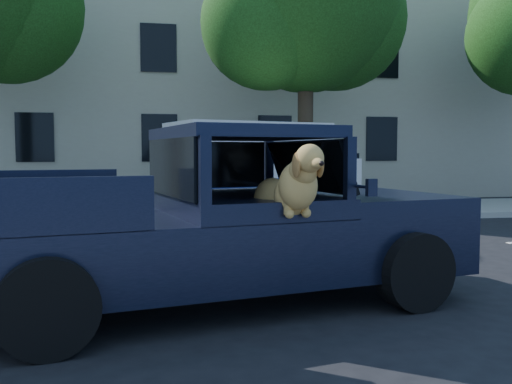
{
  "coord_description": "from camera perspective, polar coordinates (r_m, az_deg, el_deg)",
  "views": [
    {
      "loc": [
        0.51,
        -6.12,
        1.71
      ],
      "look_at": [
        1.66,
        -0.19,
        1.29
      ],
      "focal_mm": 40.0,
      "sensor_mm": 36.0,
      "label": 1
    }
  ],
  "objects": [
    {
      "name": "ground",
      "position": [
        6.37,
        -15.49,
        -11.74
      ],
      "size": [
        120.0,
        120.0,
        0.0
      ],
      "primitive_type": "plane",
      "color": "black",
      "rests_on": "ground"
    },
    {
      "name": "far_sidewalk",
      "position": [
        15.41,
        -12.85,
        -2.2
      ],
      "size": [
        60.0,
        4.0,
        0.15
      ],
      "primitive_type": "cube",
      "color": "gray",
      "rests_on": "ground"
    },
    {
      "name": "lane_stripes",
      "position": [
        9.79,
        -2.08,
        -6.05
      ],
      "size": [
        21.6,
        0.14,
        0.01
      ],
      "primitive_type": null,
      "color": "silver",
      "rests_on": "ground"
    },
    {
      "name": "street_tree_mid",
      "position": [
        16.86,
        5.12,
        17.7
      ],
      "size": [
        6.0,
        5.2,
        8.6
      ],
      "color": "#332619",
      "rests_on": "ground"
    },
    {
      "name": "building_main",
      "position": [
        22.93,
        -4.78,
        10.97
      ],
      "size": [
        26.0,
        6.0,
        9.0
      ],
      "primitive_type": "cube",
      "color": "#BAB499",
      "rests_on": "ground"
    },
    {
      "name": "pickup_truck",
      "position": [
        6.41,
        -4.44,
        -5.36
      ],
      "size": [
        5.88,
        3.33,
        1.99
      ],
      "rotation": [
        0.0,
        0.0,
        0.2
      ],
      "color": "black",
      "rests_on": "ground"
    },
    {
      "name": "mail_truck",
      "position": [
        13.6,
        0.33,
        1.18
      ],
      "size": [
        4.75,
        3.23,
        2.39
      ],
      "rotation": [
        0.0,
        0.0,
        0.29
      ],
      "color": "silver",
      "rests_on": "ground"
    }
  ]
}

